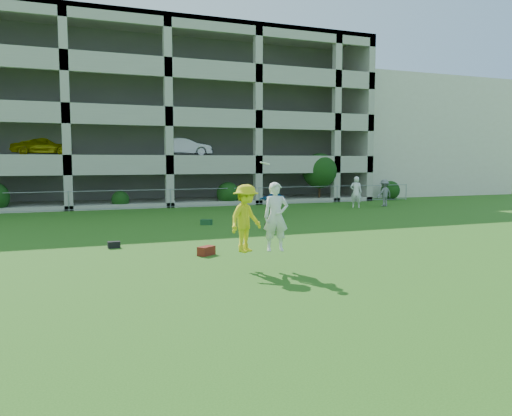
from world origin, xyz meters
name	(u,v)px	position (x,y,z in m)	size (l,w,h in m)	color
ground	(310,267)	(0.00, 0.00, 0.00)	(100.00, 100.00, 0.00)	#235114
stucco_building	(390,139)	(23.00, 28.00, 5.00)	(16.00, 14.00, 10.00)	beige
bystander_d	(274,200)	(4.06, 11.94, 0.89)	(1.66, 0.53, 1.79)	#1F518F
bystander_e	(356,192)	(10.88, 14.79, 0.99)	(0.72, 0.47, 1.97)	white
bystander_f	(384,193)	(13.16, 15.01, 0.87)	(1.12, 0.64, 1.74)	slate
bag_red_a	(206,251)	(-2.18, 2.77, 0.14)	(0.55, 0.30, 0.28)	#540F0E
bag_black_b	(114,245)	(-4.74, 5.17, 0.11)	(0.40, 0.25, 0.22)	black
crate_d	(270,227)	(1.88, 7.29, 0.15)	(0.35, 0.35, 0.30)	black
bag_green_g	(206,222)	(-0.18, 9.99, 0.12)	(0.50, 0.30, 0.25)	#153A15
frisbee_contest	(254,218)	(-1.53, 0.32, 1.41)	(1.80, 1.20, 2.44)	yellow
parking_garage	(147,121)	(-0.01, 27.70, 6.01)	(30.00, 14.00, 12.00)	#9E998C
fence	(170,198)	(0.00, 19.00, 0.61)	(36.06, 0.06, 1.20)	gray
shrub_row	(236,182)	(4.59, 19.70, 1.51)	(34.38, 2.52, 3.50)	#163D11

